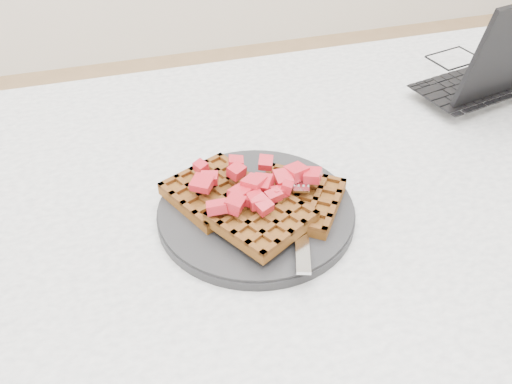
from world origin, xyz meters
TOP-DOWN VIEW (x-y plane):
  - table at (0.00, 0.00)m, footprint 1.20×0.80m
  - plate at (-0.14, -0.03)m, footprint 0.25×0.25m
  - waffles at (-0.14, -0.03)m, footprint 0.24×0.21m
  - strawberry_pile at (-0.14, -0.03)m, footprint 0.15×0.15m
  - fork at (-0.09, -0.07)m, footprint 0.08×0.18m
  - laptop at (0.33, 0.19)m, footprint 0.31×0.26m

SIDE VIEW (x-z plane):
  - table at x=0.00m, z-range 0.26..1.01m
  - plate at x=-0.14m, z-range 0.75..0.77m
  - fork at x=-0.09m, z-range 0.77..0.78m
  - waffles at x=-0.14m, z-range 0.76..0.79m
  - laptop at x=0.33m, z-range 0.69..0.88m
  - strawberry_pile at x=-0.14m, z-range 0.79..0.82m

